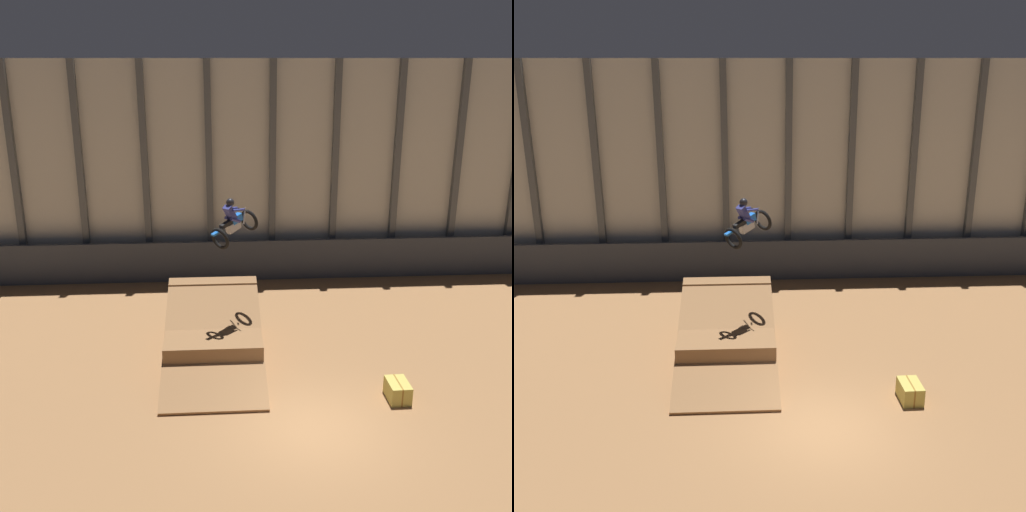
# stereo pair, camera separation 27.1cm
# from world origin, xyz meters

# --- Properties ---
(ground_plane) EXTENTS (60.00, 60.00, 0.00)m
(ground_plane) POSITION_xyz_m (0.00, 0.00, 0.00)
(ground_plane) COLOR #996B42
(arena_back_wall) EXTENTS (32.00, 0.40, 9.52)m
(arena_back_wall) POSITION_xyz_m (0.00, 12.38, 4.76)
(arena_back_wall) COLOR beige
(arena_back_wall) RESTS_ON ground_plane
(lower_barrier) EXTENTS (31.36, 0.20, 1.81)m
(lower_barrier) POSITION_xyz_m (0.00, 11.60, 0.90)
(lower_barrier) COLOR #383D47
(lower_barrier) RESTS_ON ground_plane
(dirt_ramp) EXTENTS (3.15, 5.90, 2.06)m
(dirt_ramp) POSITION_xyz_m (-2.67, 4.76, 0.68)
(dirt_ramp) COLOR olive
(dirt_ramp) RESTS_ON ground_plane
(rider_bike_solo) EXTENTS (1.68, 1.67, 1.61)m
(rider_bike_solo) POSITION_xyz_m (-1.95, 4.70, 4.52)
(rider_bike_solo) COLOR black
(hay_bale_trackside) EXTENTS (0.62, 0.91, 0.57)m
(hay_bale_trackside) POSITION_xyz_m (2.70, 1.30, 0.28)
(hay_bale_trackside) COLOR #CCB751
(hay_bale_trackside) RESTS_ON ground_plane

